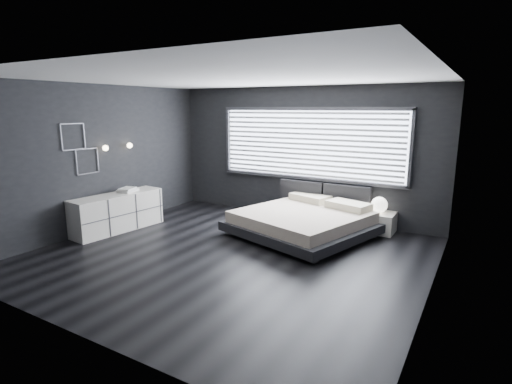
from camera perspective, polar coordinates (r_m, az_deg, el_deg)
The scene contains 12 objects.
room at distance 6.25m, azimuth -3.95°, elevation 3.09°, with size 6.04×6.00×2.80m.
window at distance 8.49m, azimuth 7.54°, elevation 6.80°, with size 4.14×0.09×1.52m.
headboard at distance 8.45m, azimuth 9.61°, elevation -0.43°, with size 1.96×0.16×0.52m.
sconce_near at distance 8.22m, azimuth -20.72°, elevation 5.90°, with size 0.18×0.11×0.11m.
sconce_far at distance 8.61m, azimuth -17.62°, elevation 6.35°, with size 0.18×0.11×0.11m.
wall_art_upper at distance 7.91m, azimuth -24.66°, elevation 7.19°, with size 0.01×0.48×0.48m.
wall_art_lower at distance 8.10m, azimuth -22.93°, elevation 4.08°, with size 0.01×0.48×0.48m.
bed at distance 7.57m, azimuth 6.77°, elevation -4.10°, with size 2.81×2.74×0.59m.
nightstand at distance 8.09m, azimuth 16.88°, elevation -4.10°, with size 0.67×0.55×0.39m, color white.
orb_lamp at distance 7.98m, azimuth 17.20°, elevation -1.76°, with size 0.31×0.31×0.31m, color white.
dresser at distance 8.24m, azimuth -19.13°, elevation -2.75°, with size 0.70×1.85×0.72m.
book_stack at distance 8.34m, azimuth -17.88°, elevation 0.30°, with size 0.35×0.42×0.08m.
Camera 1 is at (3.48, -5.09, 2.37)m, focal length 28.00 mm.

